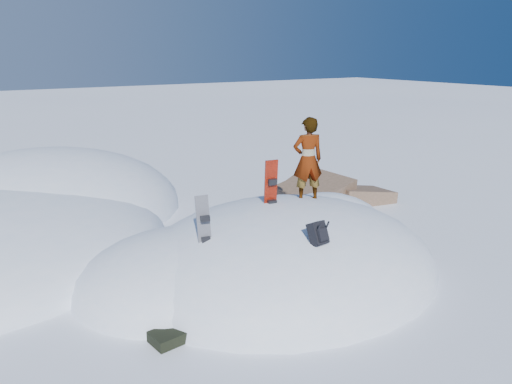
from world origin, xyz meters
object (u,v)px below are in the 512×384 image
snowboard_dark (205,231)px  backpack (319,233)px  snowboard_red (271,195)px  person (308,160)px

snowboard_dark → backpack: (1.61, -1.41, 0.07)m
snowboard_red → person: size_ratio=0.82×
backpack → snowboard_red: bearing=76.2°
snowboard_red → backpack: bearing=-89.9°
backpack → person: size_ratio=0.26×
snowboard_red → backpack: (-0.30, -1.98, -0.21)m
snowboard_red → snowboard_dark: snowboard_red is taller
snowboard_red → snowboard_dark: 2.01m
snowboard_red → person: (1.00, 0.01, 0.65)m
snowboard_dark → person: 3.11m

